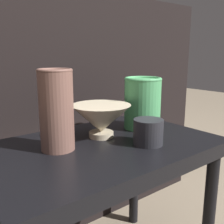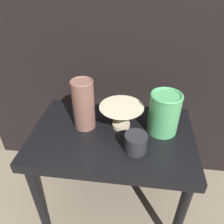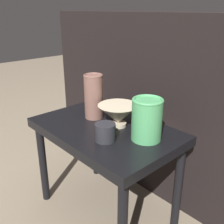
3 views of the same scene
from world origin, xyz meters
TOP-DOWN VIEW (x-y plane):
  - ground_plane at (0.00, 0.00)m, footprint 8.00×8.00m
  - table at (0.00, 0.00)m, footprint 0.62×0.40m
  - couch_backdrop at (0.00, 0.52)m, footprint 1.44×0.50m
  - bowl at (0.03, 0.05)m, footprint 0.17×0.17m
  - vase_textured_left at (-0.11, 0.03)m, footprint 0.08×0.08m
  - vase_colorful_right at (0.19, 0.04)m, footprint 0.12×0.12m
  - cup at (0.09, -0.08)m, footprint 0.08×0.08m

SIDE VIEW (x-z plane):
  - ground_plane at x=0.00m, z-range 0.00..0.00m
  - table at x=0.00m, z-range 0.16..0.61m
  - couch_backdrop at x=0.00m, z-range 0.00..0.90m
  - cup at x=0.09m, z-range 0.45..0.51m
  - bowl at x=0.03m, z-range 0.45..0.55m
  - vase_colorful_right at x=0.19m, z-range 0.45..0.61m
  - vase_textured_left at x=-0.11m, z-range 0.45..0.65m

